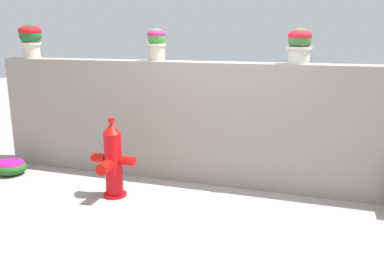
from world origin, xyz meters
TOP-DOWN VIEW (x-y plane):
  - ground_plane at (0.00, 0.00)m, footprint 24.00×24.00m
  - stone_wall at (0.00, 1.06)m, footprint 6.11×0.36m
  - potted_plant_0 at (-2.74, 1.07)m, footprint 0.31×0.31m
  - potted_plant_1 at (-0.84, 1.04)m, footprint 0.23×0.23m
  - potted_plant_2 at (0.88, 1.04)m, footprint 0.28×0.28m
  - fire_hydrant at (-1.05, 0.20)m, footprint 0.53×0.42m
  - flower_bush_left at (-2.75, 0.44)m, footprint 0.44×0.40m

SIDE VIEW (x-z plane):
  - ground_plane at x=0.00m, z-range 0.00..0.00m
  - flower_bush_left at x=-2.75m, z-range 0.00..0.22m
  - fire_hydrant at x=-1.05m, z-range -0.04..0.89m
  - stone_wall at x=0.00m, z-range 0.00..1.51m
  - potted_plant_2 at x=0.88m, z-range 1.53..1.93m
  - potted_plant_1 at x=-0.84m, z-range 1.54..1.94m
  - potted_plant_0 at x=-2.74m, z-range 1.56..2.02m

